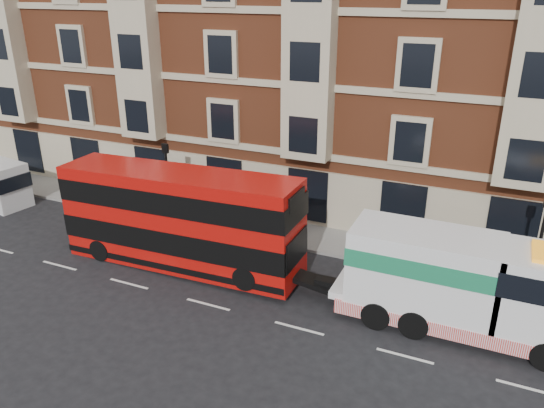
# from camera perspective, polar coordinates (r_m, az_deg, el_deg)

# --- Properties ---
(ground) EXTENTS (120.00, 120.00, 0.00)m
(ground) POSITION_cam_1_polar(r_m,az_deg,el_deg) (22.24, -6.88, -10.69)
(ground) COLOR black
(ground) RESTS_ON ground
(sidewalk) EXTENTS (90.00, 3.00, 0.15)m
(sidewalk) POSITION_cam_1_polar(r_m,az_deg,el_deg) (28.03, 0.91, -2.94)
(sidewalk) COLOR slate
(sidewalk) RESTS_ON ground
(victorian_terrace) EXTENTS (45.00, 12.00, 20.40)m
(victorian_terrace) POSITION_cam_1_polar(r_m,az_deg,el_deg) (32.27, 7.44, 18.67)
(victorian_terrace) COLOR brown
(victorian_terrace) RESTS_ON ground
(lamp_post_west) EXTENTS (0.35, 0.15, 4.35)m
(lamp_post_west) POSITION_cam_1_polar(r_m,az_deg,el_deg) (28.74, -11.18, 2.88)
(lamp_post_west) COLOR black
(lamp_post_west) RESTS_ON sidewalk
(lamp_post_east) EXTENTS (0.35, 0.15, 4.35)m
(lamp_post_east) POSITION_cam_1_polar(r_m,az_deg,el_deg) (24.02, 26.95, -3.24)
(lamp_post_east) COLOR black
(lamp_post_east) RESTS_ON sidewalk
(double_decker_bus) EXTENTS (11.33, 2.60, 4.59)m
(double_decker_bus) POSITION_cam_1_polar(r_m,az_deg,el_deg) (24.19, -9.90, -1.45)
(double_decker_bus) COLOR #BA0E0A
(double_decker_bus) RESTS_ON ground
(tow_truck) EXTENTS (9.07, 2.68, 3.78)m
(tow_truck) POSITION_cam_1_polar(r_m,az_deg,el_deg) (20.81, 19.42, -7.97)
(tow_truck) COLOR white
(tow_truck) RESTS_ON ground
(pedestrian) EXTENTS (0.64, 0.50, 1.56)m
(pedestrian) POSITION_cam_1_polar(r_m,az_deg,el_deg) (31.79, -13.32, 1.26)
(pedestrian) COLOR #1E1A34
(pedestrian) RESTS_ON sidewalk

